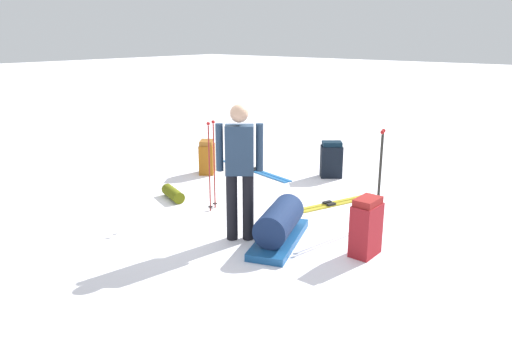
% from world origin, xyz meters
% --- Properties ---
extents(ground_plane, '(80.00, 80.00, 0.00)m').
position_xyz_m(ground_plane, '(0.00, 0.00, 0.00)').
color(ground_plane, white).
extents(skier_standing, '(0.40, 0.46, 1.70)m').
position_xyz_m(skier_standing, '(0.73, 0.34, 0.95)').
color(skier_standing, black).
rests_on(skier_standing, ground_plane).
extents(ski_pair_near, '(0.57, 1.90, 0.05)m').
position_xyz_m(ski_pair_near, '(-1.80, -1.51, 0.01)').
color(ski_pair_near, '#1F62A7').
rests_on(ski_pair_near, ground_plane).
extents(ski_pair_far, '(1.75, 0.79, 0.05)m').
position_xyz_m(ski_pair_far, '(-1.04, 0.57, 0.01)').
color(ski_pair_far, '#AF9F25').
rests_on(ski_pair_far, ground_plane).
extents(backpack_large_dark, '(0.44, 0.46, 0.65)m').
position_xyz_m(backpack_large_dark, '(-2.37, -0.20, 0.32)').
color(backpack_large_dark, black).
rests_on(backpack_large_dark, ground_plane).
extents(backpack_bright, '(0.38, 0.25, 0.70)m').
position_xyz_m(backpack_bright, '(0.15, 1.77, 0.34)').
color(backpack_bright, maroon).
rests_on(backpack_bright, ground_plane).
extents(backpack_small_spare, '(0.43, 0.41, 0.62)m').
position_xyz_m(backpack_small_spare, '(-1.13, -2.09, 0.30)').
color(backpack_small_spare, '#945314').
rests_on(backpack_small_spare, ground_plane).
extents(ski_poles_planted_near, '(0.21, 0.11, 1.31)m').
position_xyz_m(ski_poles_planted_near, '(0.18, -0.68, 0.73)').
color(ski_poles_planted_near, maroon).
rests_on(ski_poles_planted_near, ground_plane).
extents(ski_poles_planted_far, '(0.17, 0.10, 1.30)m').
position_xyz_m(ski_poles_planted_far, '(-0.83, 1.44, 0.72)').
color(ski_poles_planted_far, black).
rests_on(ski_poles_planted_far, ground_plane).
extents(gear_sled, '(1.36, 0.88, 0.49)m').
position_xyz_m(gear_sled, '(0.51, 0.79, 0.22)').
color(gear_sled, navy).
rests_on(gear_sled, ground_plane).
extents(sleeping_mat_rolled, '(0.36, 0.58, 0.18)m').
position_xyz_m(sleeping_mat_rolled, '(0.25, -1.47, 0.09)').
color(sleeping_mat_rolled, '#575F10').
rests_on(sleeping_mat_rolled, ground_plane).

